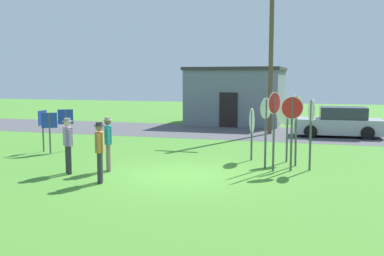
{
  "coord_description": "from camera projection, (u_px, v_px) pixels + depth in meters",
  "views": [
    {
      "loc": [
        4.09,
        -12.57,
        2.97
      ],
      "look_at": [
        -0.09,
        1.47,
        1.3
      ],
      "focal_mm": 41.2,
      "sensor_mm": 36.0,
      "label": 1
    }
  ],
  "objects": [
    {
      "name": "ground_plane",
      "position": [
        181.0,
        175.0,
        13.46
      ],
      "size": [
        80.0,
        80.0,
        0.0
      ],
      "primitive_type": "plane",
      "color": "#47842D"
    },
    {
      "name": "street_asphalt",
      "position": [
        244.0,
        132.0,
        24.06
      ],
      "size": [
        60.0,
        6.4,
        0.01
      ],
      "primitive_type": "cube",
      "color": "#4C4C51",
      "rests_on": "ground"
    },
    {
      "name": "building_background",
      "position": [
        237.0,
        95.0,
        29.0
      ],
      "size": [
        6.0,
        5.65,
        3.64
      ],
      "color": "slate",
      "rests_on": "ground"
    },
    {
      "name": "utility_pole",
      "position": [
        271.0,
        48.0,
        23.02
      ],
      "size": [
        1.8,
        0.24,
        8.73
      ],
      "color": "brown",
      "rests_on": "ground"
    },
    {
      "name": "parked_car_on_street",
      "position": [
        339.0,
        123.0,
        22.35
      ],
      "size": [
        4.39,
        2.19,
        1.51
      ],
      "color": "#A5A8AD",
      "rests_on": "ground"
    },
    {
      "name": "stop_sign_rear_right",
      "position": [
        252.0,
        125.0,
        15.83
      ],
      "size": [
        0.32,
        0.85,
        1.9
      ],
      "color": "#474C4C",
      "rests_on": "ground"
    },
    {
      "name": "stop_sign_leaning_left",
      "position": [
        274.0,
        118.0,
        13.92
      ],
      "size": [
        0.31,
        0.64,
        2.53
      ],
      "color": "#474C4C",
      "rests_on": "ground"
    },
    {
      "name": "stop_sign_tallest",
      "position": [
        292.0,
        120.0,
        13.97
      ],
      "size": [
        0.68,
        0.3,
        2.4
      ],
      "color": "#474C4C",
      "rests_on": "ground"
    },
    {
      "name": "stop_sign_rear_left",
      "position": [
        311.0,
        122.0,
        14.06
      ],
      "size": [
        0.25,
        0.7,
        2.32
      ],
      "color": "#474C4C",
      "rests_on": "ground"
    },
    {
      "name": "stop_sign_nearest",
      "position": [
        266.0,
        121.0,
        14.37
      ],
      "size": [
        0.29,
        0.64,
        2.33
      ],
      "color": "#474C4C",
      "rests_on": "ground"
    },
    {
      "name": "stop_sign_leaning_right",
      "position": [
        296.0,
        119.0,
        14.76
      ],
      "size": [
        0.39,
        0.54,
        2.41
      ],
      "color": "#474C4C",
      "rests_on": "ground"
    },
    {
      "name": "stop_sign_far_back",
      "position": [
        287.0,
        120.0,
        15.47
      ],
      "size": [
        0.75,
        0.47,
        2.18
      ],
      "color": "#474C4C",
      "rests_on": "ground"
    },
    {
      "name": "person_in_teal",
      "position": [
        108.0,
        141.0,
        14.01
      ],
      "size": [
        0.37,
        0.51,
        1.74
      ],
      "color": "#7A6B56",
      "rests_on": "ground"
    },
    {
      "name": "person_in_dark_shirt",
      "position": [
        68.0,
        142.0,
        13.63
      ],
      "size": [
        0.43,
        0.43,
        1.74
      ],
      "color": "#2D2D33",
      "rests_on": "ground"
    },
    {
      "name": "person_with_sunhat",
      "position": [
        100.0,
        149.0,
        12.43
      ],
      "size": [
        0.34,
        0.53,
        1.74
      ],
      "color": "#2D2D33",
      "rests_on": "ground"
    },
    {
      "name": "info_panel_leftmost",
      "position": [
        43.0,
        123.0,
        17.69
      ],
      "size": [
        0.06,
        0.6,
        1.67
      ],
      "color": "#4C4C51",
      "rests_on": "ground"
    },
    {
      "name": "info_panel_middle",
      "position": [
        66.0,
        122.0,
        17.83
      ],
      "size": [
        0.54,
        0.31,
        1.7
      ],
      "color": "#4C4C51",
      "rests_on": "ground"
    },
    {
      "name": "info_panel_rightmost",
      "position": [
        49.0,
        126.0,
        17.28
      ],
      "size": [
        0.52,
        0.34,
        1.61
      ],
      "color": "#4C4C51",
      "rests_on": "ground"
    }
  ]
}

